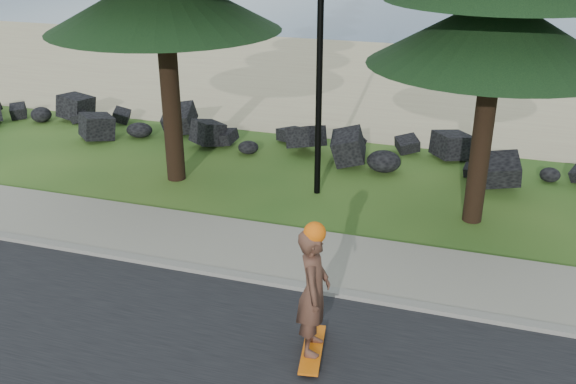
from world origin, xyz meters
TOP-DOWN VIEW (x-y plane):
  - ground at (0.00, 0.00)m, footprint 160.00×160.00m
  - kerb at (0.00, -0.90)m, footprint 160.00×0.20m
  - sidewalk at (0.00, 0.20)m, footprint 160.00×2.00m
  - beach_sand at (0.00, 14.50)m, footprint 160.00×15.00m
  - seawall_boulders at (0.00, 5.60)m, footprint 60.00×2.40m
  - lamp_post at (0.00, 3.20)m, footprint 0.25×0.14m
  - skateboarder at (1.50, -2.57)m, footprint 0.57×1.19m

SIDE VIEW (x-z plane):
  - ground at x=0.00m, z-range 0.00..0.00m
  - seawall_boulders at x=0.00m, z-range -0.55..0.55m
  - beach_sand at x=0.00m, z-range 0.00..0.01m
  - sidewalk at x=0.00m, z-range 0.00..0.08m
  - kerb at x=0.00m, z-range 0.00..0.10m
  - skateboarder at x=1.50m, z-range 0.01..2.17m
  - lamp_post at x=0.00m, z-range 0.06..8.20m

